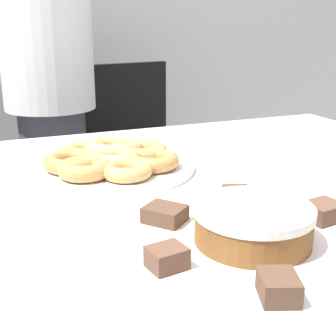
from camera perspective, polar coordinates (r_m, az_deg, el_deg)
The scene contains 19 objects.
table at distance 0.90m, azimuth 1.49°, elevation -7.79°, with size 1.42×1.05×0.74m.
person_standing at distance 1.68m, azimuth -14.27°, elevation 9.58°, with size 0.31×0.31×1.56m.
office_chair_right at distance 1.95m, azimuth -3.23°, elevation -1.42°, with size 0.51×0.51×0.88m.
plate_cake at distance 0.67m, azimuth 10.27°, elevation -9.16°, with size 0.40×0.40×0.01m.
plate_donuts at distance 1.00m, azimuth -6.77°, elevation 0.09°, with size 0.35×0.35×0.01m.
frosted_cake at distance 0.66m, azimuth 10.42°, elevation -6.70°, with size 0.16×0.16×0.05m.
lamington_0 at distance 0.54m, azimuth 13.33°, elevation -13.94°, with size 0.06×0.06×0.03m.
lamington_2 at distance 0.75m, azimuth 18.37°, elevation -5.06°, with size 0.06×0.06×0.03m.
lamington_3 at distance 0.79m, azimuth 8.37°, elevation -3.42°, with size 0.06×0.06×0.03m.
lamington_4 at distance 0.71m, azimuth -0.38°, elevation -5.63°, with size 0.08×0.08×0.02m.
lamington_5 at distance 0.59m, azimuth -0.13°, elevation -10.87°, with size 0.05×0.05×0.03m.
donut_0 at distance 0.99m, azimuth -6.81°, elevation 1.24°, with size 0.11×0.11×0.03m.
donut_1 at distance 0.97m, azimuth -1.93°, elevation 0.92°, with size 0.11×0.11×0.03m.
donut_2 at distance 1.04m, azimuth -3.62°, elevation 2.13°, with size 0.13×0.13×0.03m.
donut_3 at distance 1.06m, azimuth -6.73°, elevation 2.47°, with size 0.13×0.13×0.04m.
donut_4 at distance 1.06m, azimuth -10.16°, elevation 2.10°, with size 0.10×0.10×0.03m.
donut_5 at distance 0.98m, azimuth -11.61°, elevation 0.76°, with size 0.12×0.12×0.03m.
donut_6 at distance 0.92m, azimuth -10.12°, elevation -0.10°, with size 0.11×0.11×0.03m.
donut_7 at distance 0.91m, azimuth -5.03°, elevation -0.30°, with size 0.10×0.10×0.03m.
Camera 1 is at (-0.33, -0.75, 1.04)m, focal length 50.00 mm.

